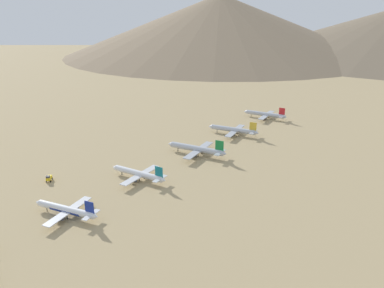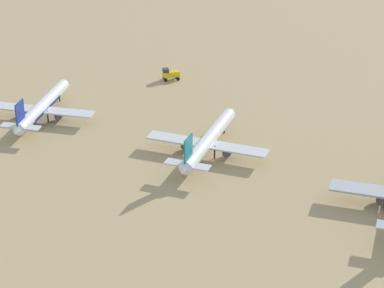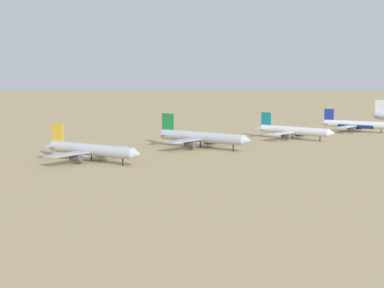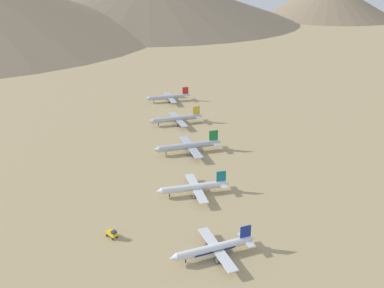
% 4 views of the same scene
% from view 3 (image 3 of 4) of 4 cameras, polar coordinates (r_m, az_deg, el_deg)
% --- Properties ---
extents(ground_plane, '(1903.95, 1903.95, 0.00)m').
position_cam_3_polar(ground_plane, '(282.79, 8.68, 0.38)').
color(ground_plane, tan).
extents(parked_jet_1, '(42.40, 34.40, 12.23)m').
position_cam_3_polar(parked_jet_1, '(212.11, -9.08, -0.52)').
color(parked_jet_1, '#B2B7C1').
rests_on(parked_jet_1, ground).
extents(parked_jet_2, '(45.03, 36.47, 13.02)m').
position_cam_3_polar(parked_jet_2, '(247.17, 0.78, 0.60)').
color(parked_jet_2, '#B2B7C1').
rests_on(parked_jet_2, ground).
extents(parked_jet_3, '(39.48, 32.05, 11.39)m').
position_cam_3_polar(parked_jet_3, '(283.87, 9.03, 1.17)').
color(parked_jet_3, silver).
rests_on(parked_jet_3, ground).
extents(parked_jet_4, '(38.05, 30.95, 10.97)m').
position_cam_3_polar(parked_jet_4, '(326.37, 14.40, 1.69)').
color(parked_jet_4, silver).
rests_on(parked_jet_4, ground).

